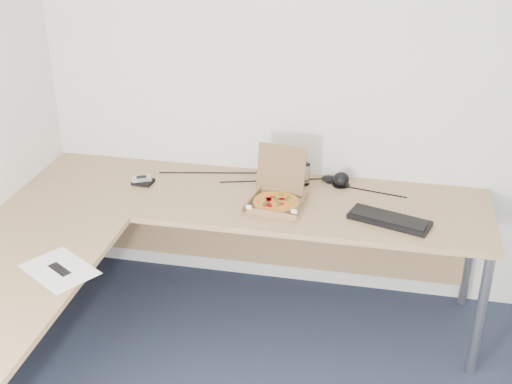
% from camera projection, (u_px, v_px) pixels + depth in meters
% --- Properties ---
extents(room_shell, '(3.50, 3.50, 2.50)m').
position_uv_depth(room_shell, '(317.00, 264.00, 2.00)').
color(room_shell, silver).
rests_on(room_shell, ground).
extents(desk, '(2.50, 2.20, 0.73)m').
position_uv_depth(desk, '(168.00, 235.00, 3.25)').
color(desk, tan).
rests_on(desk, ground).
extents(pizza_box, '(0.26, 0.31, 0.27)m').
position_uv_depth(pizza_box, '(276.00, 199.00, 3.45)').
color(pizza_box, olive).
rests_on(pizza_box, desk).
extents(drinking_glass, '(0.07, 0.07, 0.12)m').
position_uv_depth(drinking_glass, '(304.00, 174.00, 3.66)').
color(drinking_glass, silver).
rests_on(drinking_glass, desk).
extents(keyboard, '(0.42, 0.26, 0.02)m').
position_uv_depth(keyboard, '(389.00, 220.00, 3.29)').
color(keyboard, black).
rests_on(keyboard, desk).
extents(mouse, '(0.10, 0.08, 0.03)m').
position_uv_depth(mouse, '(329.00, 179.00, 3.71)').
color(mouse, black).
rests_on(mouse, desk).
extents(wallet, '(0.11, 0.10, 0.02)m').
position_uv_depth(wallet, '(143.00, 182.00, 3.69)').
color(wallet, black).
rests_on(wallet, desk).
extents(phone, '(0.12, 0.09, 0.02)m').
position_uv_depth(phone, '(142.00, 179.00, 3.68)').
color(phone, '#B2B5BA').
rests_on(phone, wallet).
extents(paper_sheet, '(0.39, 0.36, 0.00)m').
position_uv_depth(paper_sheet, '(59.00, 269.00, 2.92)').
color(paper_sheet, white).
rests_on(paper_sheet, desk).
extents(dome_speaker, '(0.10, 0.10, 0.08)m').
position_uv_depth(dome_speaker, '(341.00, 178.00, 3.65)').
color(dome_speaker, black).
rests_on(dome_speaker, desk).
extents(cable_bundle, '(0.67, 0.14, 0.01)m').
position_uv_depth(cable_bundle, '(275.00, 180.00, 3.72)').
color(cable_bundle, black).
rests_on(cable_bundle, desk).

